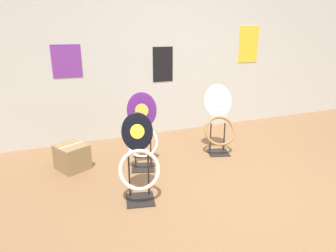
# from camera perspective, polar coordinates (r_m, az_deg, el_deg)

# --- Properties ---
(ground_plane) EXTENTS (14.00, 14.00, 0.00)m
(ground_plane) POSITION_cam_1_polar(r_m,az_deg,el_deg) (3.26, 17.35, -13.38)
(ground_plane) COLOR #8E6642
(wall_back) EXTENTS (8.00, 0.07, 2.60)m
(wall_back) POSITION_cam_1_polar(r_m,az_deg,el_deg) (4.88, 0.48, 13.82)
(wall_back) COLOR silver
(wall_back) RESTS_ON ground_plane
(toilet_seat_display_white_plain) EXTENTS (0.50, 0.51, 0.93)m
(toilet_seat_display_white_plain) POSITION_cam_1_polar(r_m,az_deg,el_deg) (4.16, 9.69, 0.72)
(toilet_seat_display_white_plain) COLOR black
(toilet_seat_display_white_plain) RESTS_ON ground_plane
(toilet_seat_display_jazz_black) EXTENTS (0.45, 0.42, 0.87)m
(toilet_seat_display_jazz_black) POSITION_cam_1_polar(r_m,az_deg,el_deg) (2.97, -5.57, -6.85)
(toilet_seat_display_jazz_black) COLOR black
(toilet_seat_display_jazz_black) RESTS_ON ground_plane
(toilet_seat_display_purple_note) EXTENTS (0.41, 0.35, 0.95)m
(toilet_seat_display_purple_note) POSITION_cam_1_polar(r_m,az_deg,el_deg) (3.61, -4.92, -1.04)
(toilet_seat_display_purple_note) COLOR black
(toilet_seat_display_purple_note) RESTS_ON ground_plane
(storage_box) EXTENTS (0.45, 0.46, 0.31)m
(storage_box) POSITION_cam_1_polar(r_m,az_deg,el_deg) (3.88, -17.79, -5.62)
(storage_box) COLOR #93754C
(storage_box) RESTS_ON ground_plane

